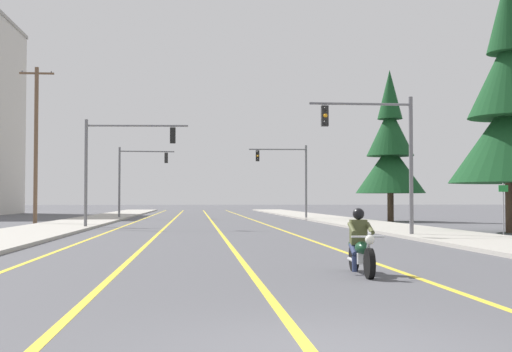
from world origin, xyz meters
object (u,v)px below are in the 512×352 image
traffic_signal_near_right (382,144)px  utility_pole_left_near (36,142)px  motorcycle_with_rider (361,248)px  traffic_signal_mid_right (290,170)px  conifer_tree_right_verge_near (510,110)px  conifer_tree_right_verge_far (390,152)px  street_sign (503,203)px  traffic_signal_mid_left (135,171)px  traffic_signal_near_left (116,155)px

traffic_signal_near_right → utility_pole_left_near: (-18.55, 15.94, 1.29)m
motorcycle_with_rider → traffic_signal_mid_right: 41.33m
motorcycle_with_rider → utility_pole_left_near: size_ratio=0.21×
conifer_tree_right_verge_near → conifer_tree_right_verge_far: conifer_tree_right_verge_near is taller
traffic_signal_mid_right → street_sign: traffic_signal_mid_right is taller
conifer_tree_right_verge_far → traffic_signal_mid_left: bearing=154.0°
traffic_signal_near_right → utility_pole_left_near: utility_pole_left_near is taller
traffic_signal_mid_left → street_sign: 35.47m
utility_pole_left_near → conifer_tree_right_verge_far: conifer_tree_right_verge_far is taller
traffic_signal_near_right → conifer_tree_right_verge_near: conifer_tree_right_verge_near is taller
traffic_signal_mid_right → conifer_tree_right_verge_far: size_ratio=0.54×
traffic_signal_mid_left → street_sign: bearing=-57.4°
motorcycle_with_rider → traffic_signal_near_right: size_ratio=0.35×
traffic_signal_near_left → conifer_tree_right_verge_near: bearing=-17.8°
conifer_tree_right_verge_far → street_sign: size_ratio=4.78×
conifer_tree_right_verge_far → conifer_tree_right_verge_near: bearing=-86.6°
utility_pole_left_near → conifer_tree_right_verge_near: size_ratio=0.77×
traffic_signal_mid_left → utility_pole_left_near: size_ratio=0.60×
traffic_signal_near_right → utility_pole_left_near: bearing=139.3°
traffic_signal_near_left → traffic_signal_mid_right: size_ratio=1.00×
traffic_signal_mid_left → conifer_tree_right_verge_near: 34.07m
motorcycle_with_rider → utility_pole_left_near: 33.60m
traffic_signal_near_right → traffic_signal_mid_left: 32.98m
conifer_tree_right_verge_far → street_sign: 20.49m
traffic_signal_mid_left → utility_pole_left_near: bearing=-110.0°
motorcycle_with_rider → traffic_signal_mid_right: traffic_signal_mid_right is taller
conifer_tree_right_verge_near → street_sign: (-1.80, -2.93, -4.62)m
motorcycle_with_rider → traffic_signal_near_right: bearing=72.3°
motorcycle_with_rider → traffic_signal_near_right: 15.34m
utility_pole_left_near → conifer_tree_right_verge_far: (25.00, 4.54, -0.12)m
conifer_tree_right_verge_near → motorcycle_with_rider: bearing=-124.5°
traffic_signal_mid_left → conifer_tree_right_verge_far: bearing=-26.0°
conifer_tree_right_verge_near → conifer_tree_right_verge_far: (-1.02, 17.20, -0.86)m
traffic_signal_mid_right → conifer_tree_right_verge_near: 24.79m
street_sign → traffic_signal_near_right: bearing=-176.5°
motorcycle_with_rider → traffic_signal_mid_left: 45.39m
traffic_signal_mid_right → traffic_signal_mid_left: bearing=165.3°
traffic_signal_near_left → street_sign: traffic_signal_near_left is taller
traffic_signal_mid_left → utility_pole_left_near: utility_pole_left_near is taller
motorcycle_with_rider → conifer_tree_right_verge_near: size_ratio=0.16×
motorcycle_with_rider → conifer_tree_right_verge_far: 36.71m
traffic_signal_mid_left → utility_pole_left_near: (-5.18, -14.22, 1.28)m
motorcycle_with_rider → street_sign: street_sign is taller
motorcycle_with_rider → conifer_tree_right_verge_far: bearing=72.4°
motorcycle_with_rider → street_sign: bearing=54.9°
conifer_tree_right_verge_near → utility_pole_left_near: bearing=154.1°
utility_pole_left_near → conifer_tree_right_verge_near: (26.02, -12.66, 0.74)m
motorcycle_with_rider → traffic_signal_mid_left: bearing=101.2°
conifer_tree_right_verge_near → traffic_signal_near_left: bearing=162.2°
motorcycle_with_rider → traffic_signal_near_right: traffic_signal_near_right is taller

